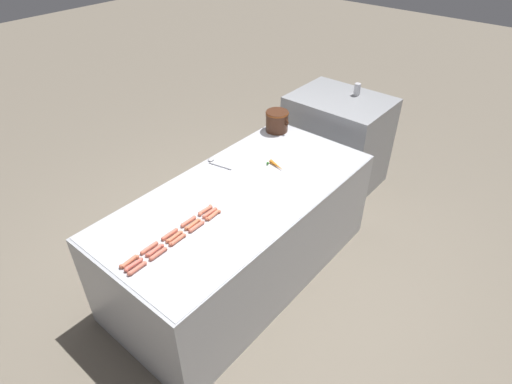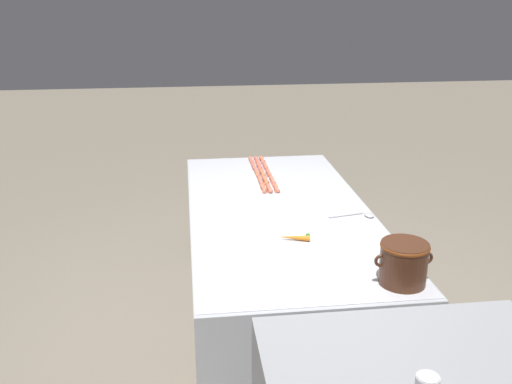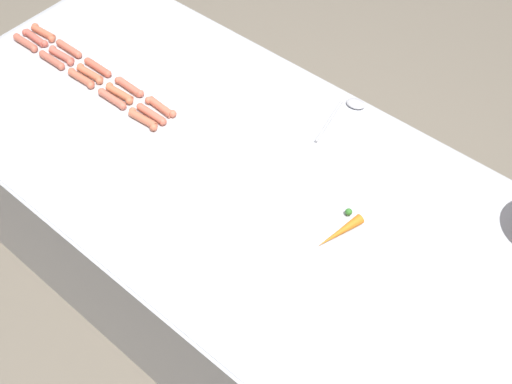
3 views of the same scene
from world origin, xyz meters
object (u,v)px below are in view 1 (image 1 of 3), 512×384
object	(u,v)px
hot_dog_9	(210,213)
hot_dog_10	(137,268)
hot_dog_0	(129,262)
hot_dog_13	(197,227)
hot_dog_6	(155,250)
hot_dog_4	(205,210)
serving_spoon	(214,161)
hot_dog_1	(149,248)
hot_dog_7	(174,237)
hot_dog_11	(158,254)
soda_can	(357,89)
bean_pot	(277,120)
hot_dog_12	(178,240)
hot_dog_3	(188,221)
hot_dog_2	(170,234)
hot_dog_14	(213,215)
hot_dog_5	(134,265)
hot_dog_8	(193,224)
carrot	(277,165)

from	to	relation	value
hot_dog_9	hot_dog_10	size ratio (longest dim) A/B	1.00
hot_dog_0	hot_dog_13	distance (m)	0.50
hot_dog_6	hot_dog_13	world-z (taller)	same
hot_dog_4	serving_spoon	world-z (taller)	hot_dog_4
hot_dog_10	hot_dog_1	bearing A→B (deg)	118.04
hot_dog_6	hot_dog_7	distance (m)	0.16
hot_dog_4	hot_dog_11	xyz separation A→B (m)	(0.09, -0.50, 0.00)
hot_dog_7	hot_dog_4	bearing A→B (deg)	97.67
soda_can	bean_pot	bearing A→B (deg)	-107.97
hot_dog_12	bean_pot	bearing A→B (deg)	105.10
serving_spoon	hot_dog_3	bearing A→B (deg)	-58.35
hot_dog_1	hot_dog_11	size ratio (longest dim) A/B	1.00
hot_dog_2	hot_dog_14	xyz separation A→B (m)	(0.08, 0.33, 0.00)
hot_dog_5	serving_spoon	size ratio (longest dim) A/B	0.52
hot_dog_2	hot_dog_8	distance (m)	0.17
hot_dog_4	bean_pot	xyz separation A→B (m)	(-0.36, 1.31, 0.09)
hot_dog_7	hot_dog_13	bearing A→B (deg)	77.16
hot_dog_2	serving_spoon	bearing A→B (deg)	116.35
hot_dog_12	bean_pot	world-z (taller)	bean_pot
hot_dog_9	hot_dog_11	distance (m)	0.50
hot_dog_13	hot_dog_14	xyz separation A→B (m)	(-0.00, 0.16, 0.00)
hot_dog_8	serving_spoon	size ratio (longest dim) A/B	0.52
hot_dog_2	hot_dog_7	bearing A→B (deg)	5.69
hot_dog_14	hot_dog_7	bearing A→B (deg)	-96.55
serving_spoon	soda_can	size ratio (longest dim) A/B	2.16
hot_dog_3	soda_can	xyz separation A→B (m)	(-0.05, 2.42, 0.18)
hot_dog_11	hot_dog_5	bearing A→B (deg)	-104.90
hot_dog_5	hot_dog_10	world-z (taller)	same
hot_dog_6	hot_dog_9	bearing A→B (deg)	90.01
hot_dog_6	hot_dog_13	bearing A→B (deg)	83.68
serving_spoon	carrot	world-z (taller)	carrot
hot_dog_2	hot_dog_1	bearing A→B (deg)	-90.24
hot_dog_4	hot_dog_5	bearing A→B (deg)	-86.11
hot_dog_4	hot_dog_6	xyz separation A→B (m)	(0.05, -0.49, 0.00)
hot_dog_10	carrot	world-z (taller)	carrot
hot_dog_6	hot_dog_7	size ratio (longest dim) A/B	1.00
hot_dog_1	hot_dog_4	world-z (taller)	same
hot_dog_6	bean_pot	size ratio (longest dim) A/B	0.52
hot_dog_14	bean_pot	size ratio (longest dim) A/B	0.52
hot_dog_4	hot_dog_7	size ratio (longest dim) A/B	1.00
hot_dog_2	hot_dog_14	world-z (taller)	same
hot_dog_2	hot_dog_9	bearing A→B (deg)	82.63
hot_dog_5	hot_dog_9	xyz separation A→B (m)	(0.00, 0.66, 0.00)
hot_dog_4	hot_dog_10	world-z (taller)	same
hot_dog_0	hot_dog_8	bearing A→B (deg)	85.03
hot_dog_1	hot_dog_5	world-z (taller)	same
hot_dog_0	hot_dog_10	bearing A→B (deg)	-2.91
hot_dog_8	soda_can	world-z (taller)	soda_can
hot_dog_9	serving_spoon	size ratio (longest dim) A/B	0.52
hot_dog_3	soda_can	bearing A→B (deg)	91.25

